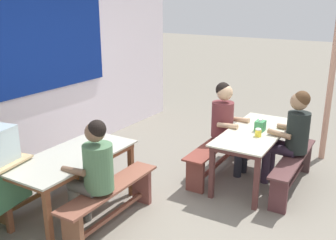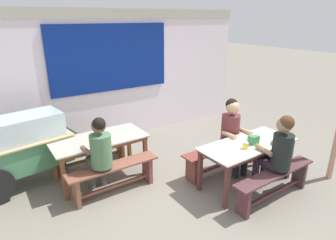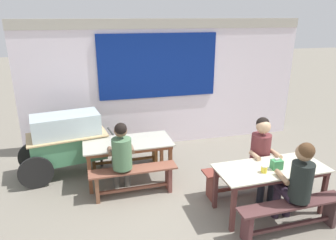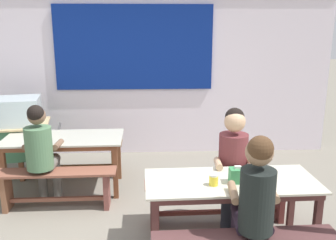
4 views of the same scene
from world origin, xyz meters
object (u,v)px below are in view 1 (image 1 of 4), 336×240
Objects in this scene: person_near_front at (292,132)px; tissue_box at (260,126)px; bench_near_front at (293,168)px; wooden_support_post at (330,88)px; bench_far_back at (43,178)px; dining_table_near at (255,136)px; condiment_jar at (258,133)px; dining_table_far at (73,161)px; person_right_near_table at (226,121)px; bench_near_back at (217,152)px; bench_far_front at (111,199)px; person_left_back_turned at (94,169)px.

person_near_front reaches higher than tissue_box.
bench_near_front is 0.69× the size of wooden_support_post.
wooden_support_post reaches higher than bench_far_back.
wooden_support_post is at bearing -25.88° from dining_table_near.
wooden_support_post reaches higher than condiment_jar.
dining_table_far is 1.18× the size of person_right_near_table.
bench_near_back is (1.88, -0.93, -0.34)m from dining_table_far.
dining_table_far is 0.63m from bench_far_front.
bench_near_front is 0.46m from person_near_front.
bench_near_front is 2.60m from person_left_back_turned.
wooden_support_post is (1.36, -1.19, 0.82)m from bench_near_back.
bench_far_back is 2.87m from tissue_box.
dining_table_far is 0.94× the size of dining_table_near.
bench_far_front is at bearing -20.71° from person_left_back_turned.
wooden_support_post is (3.25, -2.65, 0.83)m from bench_far_back.
wooden_support_post reaches higher than dining_table_near.
person_near_front is 0.92m from person_right_near_table.
person_right_near_table is (0.03, 0.92, -0.01)m from person_near_front.
tissue_box is 0.07× the size of wooden_support_post.
bench_far_back is 1.11× the size of person_right_near_table.
dining_table_far reaches higher than bench_far_front.
bench_far_front is at bearing 167.94° from bench_near_back.
bench_far_front is 0.92× the size of bench_near_front.
person_right_near_table is 1.70m from wooden_support_post.
wooden_support_post reaches higher than bench_near_back.
person_right_near_table is (0.14, -0.06, 0.44)m from bench_near_back.
dining_table_near is at bearing 131.02° from tissue_box.
dining_table_near reaches higher than bench_far_front.
bench_far_back and bench_far_front have the same top height.
tissue_box reaches higher than bench_far_back.
bench_far_back is 13.81× the size of condiment_jar.
person_left_back_turned is 2.34m from tissue_box.
wooden_support_post is at bearing -26.14° from bench_far_front.
wooden_support_post reaches higher than dining_table_far.
person_near_front is (0.10, -0.45, 0.11)m from dining_table_near.
dining_table_near is 2.78m from bench_far_back.
dining_table_near is 0.63m from bench_near_back.
bench_far_front is 2.11m from person_right_near_table.
dining_table_near reaches higher than bench_far_back.
person_left_back_turned is 2.16m from condiment_jar.
dining_table_far is at bearing 153.77° from person_right_near_table.
condiment_jar is 1.67m from wooden_support_post.
bench_near_back is at bearing 96.53° from person_near_front.
dining_table_far is 1.07× the size of bench_far_back.
person_near_front is 2.59m from person_left_back_turned.
bench_far_front is at bearing 145.06° from person_near_front.
condiment_jar is (-0.31, -0.58, 0.02)m from person_right_near_table.
bench_near_front is at bearing -46.32° from dining_table_far.
bench_far_back is at bearing 81.57° from person_left_back_turned.
condiment_jar is (-0.23, -0.05, -0.02)m from tissue_box.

